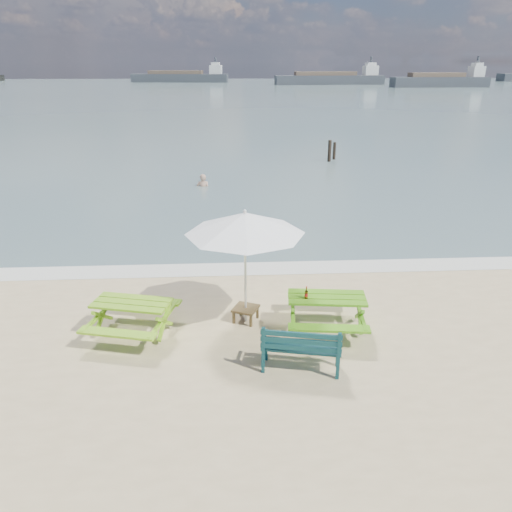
{
  "coord_description": "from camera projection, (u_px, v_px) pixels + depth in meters",
  "views": [
    {
      "loc": [
        -0.48,
        -7.85,
        5.25
      ],
      "look_at": [
        0.15,
        3.0,
        1.0
      ],
      "focal_mm": 35.0,
      "sensor_mm": 36.0,
      "label": 1
    }
  ],
  "objects": [
    {
      "name": "mooring_pilings",
      "position": [
        331.0,
        153.0,
        28.11
      ],
      "size": [
        0.58,
        0.78,
        1.39
      ],
      "color": "black",
      "rests_on": "ground"
    },
    {
      "name": "swimmer",
      "position": [
        203.0,
        192.0,
        22.61
      ],
      "size": [
        0.64,
        0.44,
        1.67
      ],
      "color": "tan",
      "rests_on": "ground"
    },
    {
      "name": "sea",
      "position": [
        228.0,
        93.0,
        88.27
      ],
      "size": [
        300.0,
        300.0,
        0.0
      ],
      "primitive_type": "plane",
      "color": "slate",
      "rests_on": "ground"
    },
    {
      "name": "beer_bottle",
      "position": [
        306.0,
        294.0,
        10.1
      ],
      "size": [
        0.07,
        0.07,
        0.26
      ],
      "color": "#924D15",
      "rests_on": "picnic_table_right"
    },
    {
      "name": "patio_umbrella",
      "position": [
        245.0,
        223.0,
        10.02
      ],
      "size": [
        3.25,
        3.25,
        2.44
      ],
      "color": "silver",
      "rests_on": "ground"
    },
    {
      "name": "picnic_table_right",
      "position": [
        326.0,
        314.0,
        10.36
      ],
      "size": [
        1.78,
        1.93,
        0.76
      ],
      "color": "#509516",
      "rests_on": "ground"
    },
    {
      "name": "park_bench",
      "position": [
        301.0,
        356.0,
        9.04
      ],
      "size": [
        1.49,
        0.76,
        0.88
      ],
      "color": "#0D3538",
      "rests_on": "ground"
    },
    {
      "name": "side_table",
      "position": [
        246.0,
        314.0,
        10.77
      ],
      "size": [
        0.65,
        0.65,
        0.32
      ],
      "color": "brown",
      "rests_on": "ground"
    },
    {
      "name": "foam_strip",
      "position": [
        247.0,
        269.0,
        13.51
      ],
      "size": [
        22.0,
        0.9,
        0.01
      ],
      "primitive_type": "cube",
      "color": "silver",
      "rests_on": "ground"
    },
    {
      "name": "picnic_table_left",
      "position": [
        133.0,
        319.0,
        10.17
      ],
      "size": [
        1.91,
        2.04,
        0.74
      ],
      "color": "#72AC1A",
      "rests_on": "ground"
    },
    {
      "name": "cargo_ships",
      "position": [
        436.0,
        79.0,
        126.24
      ],
      "size": [
        147.99,
        39.34,
        4.4
      ],
      "color": "#35393F",
      "rests_on": "ground"
    }
  ]
}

